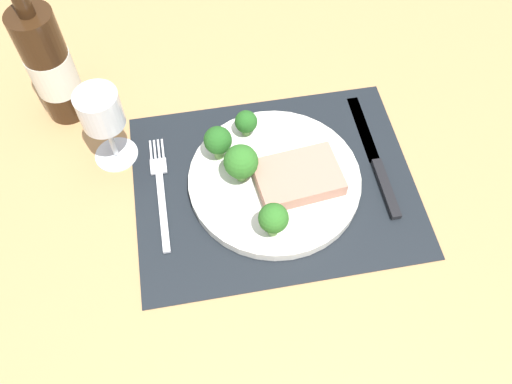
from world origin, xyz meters
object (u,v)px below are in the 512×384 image
plate (275,180)px  fork (161,191)px  knife (377,164)px  wine_glass (102,114)px  wine_bottle (50,65)px  steak (298,177)px

plate → fork: size_ratio=1.30×
knife → wine_glass: 40.19cm
plate → wine_glass: size_ratio=1.88×
wine_bottle → plate: bearing=-33.8°
plate → wine_glass: 25.80cm
knife → wine_bottle: (-45.26, 19.29, 9.19)cm
knife → wine_glass: wine_glass is taller
plate → fork: bearing=175.0°
plate → knife: size_ratio=1.08×
wine_bottle → steak: bearing=-32.9°
plate → knife: 15.68cm
wine_bottle → wine_glass: 12.58cm
wine_glass → wine_bottle: bearing=124.2°
plate → wine_bottle: bearing=146.2°
plate → knife: (15.67, 0.53, -0.50)cm
wine_bottle → wine_glass: size_ratio=2.11×
steak → wine_bottle: 39.48cm
wine_glass → plate: bearing=-22.7°
wine_bottle → wine_glass: wine_bottle is taller
knife → steak: bearing=-171.7°
knife → wine_glass: bearing=166.9°
steak → knife: size_ratio=0.51×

